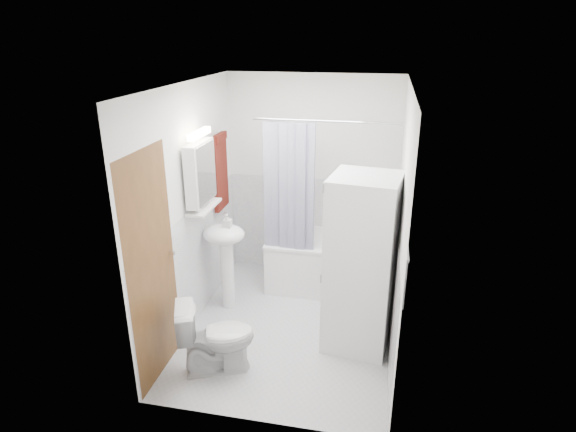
% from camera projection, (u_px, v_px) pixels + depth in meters
% --- Properties ---
extents(floor, '(2.60, 2.60, 0.00)m').
position_uv_depth(floor, '(290.00, 327.00, 4.92)').
color(floor, silver).
rests_on(floor, ground).
extents(room_walls, '(2.60, 2.60, 2.60)m').
position_uv_depth(room_walls, '(291.00, 188.00, 4.38)').
color(room_walls, white).
rests_on(room_walls, ground).
extents(wainscot, '(1.98, 2.58, 2.58)m').
position_uv_depth(wainscot, '(296.00, 261.00, 4.97)').
color(wainscot, white).
rests_on(wainscot, ground).
extents(door, '(0.05, 2.00, 2.00)m').
position_uv_depth(door, '(173.00, 253.00, 4.23)').
color(door, brown).
rests_on(door, ground).
extents(bathtub, '(1.57, 0.75, 0.60)m').
position_uv_depth(bathtub, '(337.00, 261.00, 5.57)').
color(bathtub, white).
rests_on(bathtub, ground).
extents(tub_spout, '(0.04, 0.12, 0.04)m').
position_uv_depth(tub_spout, '(359.00, 205.00, 5.62)').
color(tub_spout, silver).
rests_on(tub_spout, room_walls).
extents(curtain_rod, '(1.75, 0.02, 0.02)m').
position_uv_depth(curtain_rod, '(339.00, 121.00, 4.68)').
color(curtain_rod, silver).
rests_on(curtain_rod, room_walls).
extents(shower_curtain, '(0.55, 0.02, 1.45)m').
position_uv_depth(shower_curtain, '(289.00, 191.00, 5.04)').
color(shower_curtain, '#141240').
rests_on(shower_curtain, curtain_rod).
extents(sink, '(0.44, 0.37, 1.04)m').
position_uv_depth(sink, '(225.00, 247.00, 5.05)').
color(sink, white).
rests_on(sink, ground).
extents(medicine_cabinet, '(0.13, 0.50, 0.71)m').
position_uv_depth(medicine_cabinet, '(200.00, 171.00, 4.61)').
color(medicine_cabinet, white).
rests_on(medicine_cabinet, room_walls).
extents(shelf, '(0.18, 0.54, 0.02)m').
position_uv_depth(shelf, '(204.00, 207.00, 4.74)').
color(shelf, silver).
rests_on(shelf, room_walls).
extents(shower_caddy, '(0.22, 0.06, 0.02)m').
position_uv_depth(shower_caddy, '(364.00, 187.00, 5.52)').
color(shower_caddy, silver).
rests_on(shower_caddy, room_walls).
extents(towel, '(0.07, 0.35, 0.86)m').
position_uv_depth(towel, '(220.00, 170.00, 5.27)').
color(towel, '#571811').
rests_on(towel, room_walls).
extents(washer_dryer, '(0.67, 0.67, 1.67)m').
position_uv_depth(washer_dryer, '(361.00, 264.00, 4.39)').
color(washer_dryer, white).
rests_on(washer_dryer, ground).
extents(toilet, '(0.76, 0.60, 0.66)m').
position_uv_depth(toilet, '(216.00, 337.00, 4.19)').
color(toilet, white).
rests_on(toilet, ground).
extents(soap_pump, '(0.08, 0.17, 0.08)m').
position_uv_depth(soap_pump, '(228.00, 226.00, 4.93)').
color(soap_pump, gray).
rests_on(soap_pump, sink).
extents(shelf_bottle, '(0.07, 0.18, 0.07)m').
position_uv_depth(shelf_bottle, '(198.00, 208.00, 4.59)').
color(shelf_bottle, gray).
rests_on(shelf_bottle, shelf).
extents(shelf_cup, '(0.10, 0.09, 0.10)m').
position_uv_depth(shelf_cup, '(208.00, 197.00, 4.83)').
color(shelf_cup, gray).
rests_on(shelf_cup, shelf).
extents(shampoo_a, '(0.13, 0.17, 0.13)m').
position_uv_depth(shampoo_a, '(341.00, 179.00, 5.54)').
color(shampoo_a, gray).
rests_on(shampoo_a, shower_caddy).
extents(shampoo_b, '(0.08, 0.21, 0.08)m').
position_uv_depth(shampoo_b, '(352.00, 182.00, 5.53)').
color(shampoo_b, '#283DA0').
rests_on(shampoo_b, shower_caddy).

